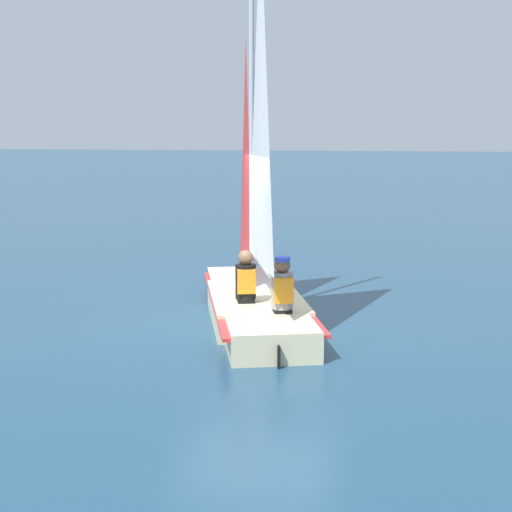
{
  "coord_description": "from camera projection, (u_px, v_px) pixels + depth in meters",
  "views": [
    {
      "loc": [
        10.2,
        2.76,
        2.78
      ],
      "look_at": [
        0.0,
        0.0,
        1.0
      ],
      "focal_mm": 50.0,
      "sensor_mm": 36.0,
      "label": 1
    }
  ],
  "objects": [
    {
      "name": "ground_plane",
      "position": [
        256.0,
        321.0,
        10.88
      ],
      "size": [
        260.0,
        260.0,
        0.0
      ],
      "primitive_type": "plane",
      "color": "navy"
    },
    {
      "name": "sailor_crew",
      "position": [
        282.0,
        296.0,
        9.74
      ],
      "size": [
        0.41,
        0.39,
        1.16
      ],
      "rotation": [
        0.0,
        0.0,
        3.53
      ],
      "color": "black",
      "rests_on": "ground_plane"
    },
    {
      "name": "sailor_helm",
      "position": [
        246.0,
        287.0,
        10.33
      ],
      "size": [
        0.41,
        0.39,
        1.16
      ],
      "rotation": [
        0.0,
        0.0,
        3.53
      ],
      "color": "black",
      "rests_on": "ground_plane"
    },
    {
      "name": "sailboat_main",
      "position": [
        256.0,
        262.0,
        10.73
      ],
      "size": [
        4.53,
        2.87,
        5.93
      ],
      "rotation": [
        0.0,
        0.0,
        3.53
      ],
      "color": "beige",
      "rests_on": "ground_plane"
    }
  ]
}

